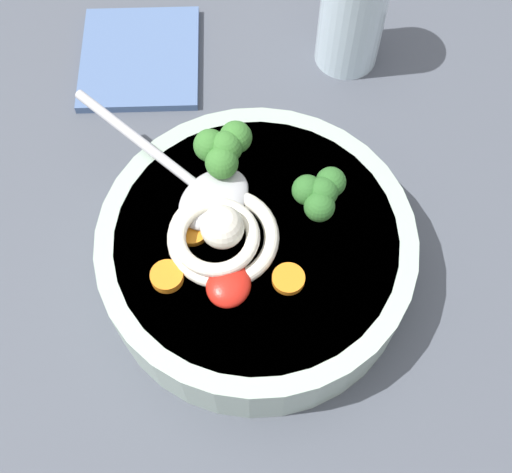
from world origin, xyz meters
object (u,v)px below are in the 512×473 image
drinking_glass (353,12)px  folded_napkin (140,58)px  soup_bowl (256,253)px  soup_spoon (200,188)px  noodle_pile (221,235)px

drinking_glass → folded_napkin: drinking_glass is taller
soup_bowl → soup_spoon: (-2.59, -4.93, 3.59)cm
noodle_pile → drinking_glass: bearing=167.9°
soup_bowl → noodle_pile: (1.01, -2.33, 3.91)cm
soup_bowl → drinking_glass: size_ratio=2.09×
soup_bowl → noodle_pile: 4.66cm
soup_bowl → folded_napkin: soup_bowl is taller
soup_bowl → soup_spoon: soup_spoon is taller
soup_bowl → drinking_glass: bearing=172.7°
noodle_pile → drinking_glass: size_ratio=0.79×
soup_bowl → folded_napkin: (-19.00, -16.11, -2.58)cm
soup_bowl → drinking_glass: (-24.19, 3.09, 2.72)cm
folded_napkin → noodle_pile: bearing=34.6°
noodle_pile → soup_spoon: (-3.60, -2.60, -0.32)cm
soup_spoon → folded_napkin: bearing=-28.0°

